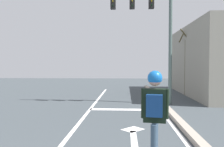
# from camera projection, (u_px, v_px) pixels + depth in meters

# --- Properties ---
(lane_line_center) EXTENTS (0.12, 20.00, 0.01)m
(lane_line_center) POSITION_uv_depth(u_px,v_px,m) (80.00, 122.00, 7.50)
(lane_line_center) COLOR white
(lane_line_center) RESTS_ON ground
(lane_line_curbside) EXTENTS (0.12, 20.00, 0.01)m
(lane_line_curbside) POSITION_uv_depth(u_px,v_px,m) (171.00, 124.00, 7.34)
(lane_line_curbside) COLOR white
(lane_line_curbside) RESTS_ON ground
(stop_bar) EXTENTS (3.04, 0.40, 0.01)m
(stop_bar) POSITION_uv_depth(u_px,v_px,m) (127.00, 110.00, 9.66)
(stop_bar) COLOR white
(stop_bar) RESTS_ON ground
(lane_arrow_stem) EXTENTS (0.16, 1.40, 0.01)m
(lane_arrow_stem) POSITION_uv_depth(u_px,v_px,m) (134.00, 139.00, 5.86)
(lane_arrow_stem) COLOR white
(lane_arrow_stem) RESTS_ON ground
(lane_arrow_head) EXTENTS (0.71, 0.71, 0.01)m
(lane_arrow_head) POSITION_uv_depth(u_px,v_px,m) (133.00, 129.00, 6.71)
(lane_arrow_head) COLOR white
(lane_arrow_head) RESTS_ON ground
(curb_strip) EXTENTS (0.24, 24.00, 0.14)m
(curb_strip) POSITION_uv_depth(u_px,v_px,m) (179.00, 122.00, 7.32)
(curb_strip) COLOR #A6998B
(curb_strip) RESTS_ON ground
(skater) EXTENTS (0.46, 0.62, 1.67)m
(skater) POSITION_uv_depth(u_px,v_px,m) (155.00, 107.00, 3.94)
(skater) COLOR #364C60
(skater) RESTS_ON skateboard
(traffic_signal_mast) EXTENTS (3.64, 0.34, 5.47)m
(traffic_signal_mast) POSITION_uv_depth(u_px,v_px,m) (149.00, 20.00, 10.95)
(traffic_signal_mast) COLOR #4F635E
(traffic_signal_mast) RESTS_ON ground
(roadside_tree) EXTENTS (0.96, 0.94, 4.25)m
(roadside_tree) POSITION_uv_depth(u_px,v_px,m) (186.00, 64.00, 14.23)
(roadside_tree) COLOR brown
(roadside_tree) RESTS_ON ground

